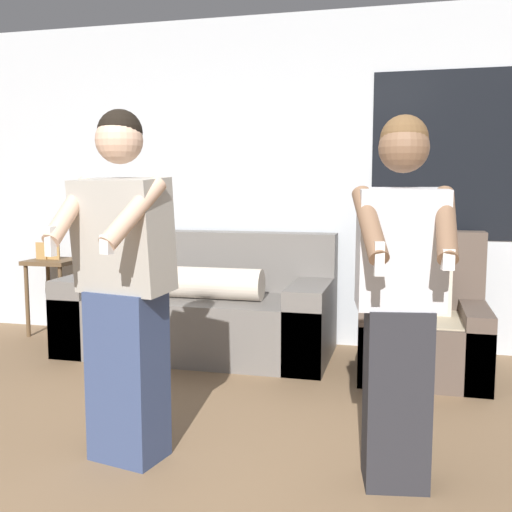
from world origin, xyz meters
TOP-DOWN VIEW (x-y plane):
  - wall_back at (0.02, 3.16)m, footprint 6.71×0.07m
  - couch at (-0.57, 2.67)m, footprint 2.10×0.92m
  - armchair at (1.15, 2.54)m, footprint 0.84×0.83m
  - side_table at (-2.02, 2.90)m, footprint 0.41×0.41m
  - person_left at (-0.27, 0.78)m, footprint 0.50×0.54m
  - person_right at (0.99, 0.84)m, footprint 0.43×0.51m

SIDE VIEW (x-z plane):
  - armchair at x=1.15m, z-range -0.18..0.82m
  - couch at x=-0.57m, z-range -0.14..0.80m
  - side_table at x=-2.02m, z-range 0.13..0.96m
  - person_right at x=0.99m, z-range 0.02..1.64m
  - person_left at x=-0.27m, z-range 0.01..1.68m
  - wall_back at x=0.02m, z-range 0.00..2.70m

